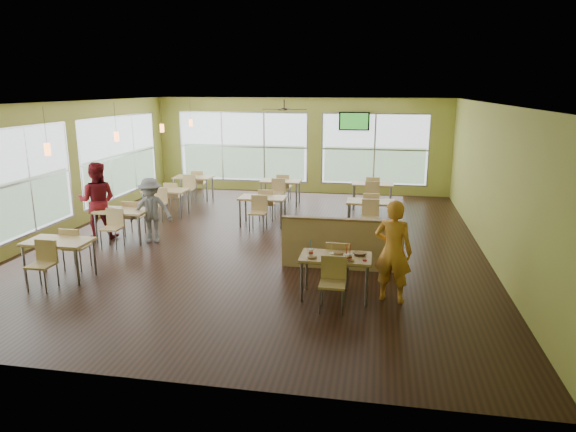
% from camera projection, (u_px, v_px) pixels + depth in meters
% --- Properties ---
extents(room, '(12.00, 12.04, 3.20)m').
position_uv_depth(room, '(260.00, 174.00, 11.70)').
color(room, black).
rests_on(room, ground).
extents(window_bays, '(9.24, 10.24, 2.38)m').
position_uv_depth(window_bays, '(197.00, 159.00, 15.12)').
color(window_bays, white).
rests_on(window_bays, room).
extents(main_table, '(1.22, 1.52, 0.87)m').
position_uv_depth(main_table, '(336.00, 263.00, 8.73)').
color(main_table, tan).
rests_on(main_table, floor).
extents(half_wall_divider, '(2.40, 0.14, 1.04)m').
position_uv_depth(half_wall_divider, '(342.00, 244.00, 10.14)').
color(half_wall_divider, tan).
rests_on(half_wall_divider, floor).
extents(dining_tables, '(6.92, 8.72, 0.87)m').
position_uv_depth(dining_tables, '(237.00, 199.00, 13.75)').
color(dining_tables, tan).
rests_on(dining_tables, floor).
extents(pendant_lights, '(0.11, 7.31, 0.86)m').
position_uv_depth(pendant_lights, '(140.00, 132.00, 12.68)').
color(pendant_lights, '#2D2119').
rests_on(pendant_lights, ceiling).
extents(ceiling_fan, '(1.25, 1.25, 0.29)m').
position_uv_depth(ceiling_fan, '(284.00, 109.00, 14.24)').
color(ceiling_fan, '#2D2119').
rests_on(ceiling_fan, ceiling).
extents(tv_backwall, '(1.00, 0.07, 0.60)m').
position_uv_depth(tv_backwall, '(354.00, 121.00, 16.82)').
color(tv_backwall, black).
rests_on(tv_backwall, wall_back).
extents(man_plaid, '(0.73, 0.57, 1.75)m').
position_uv_depth(man_plaid, '(393.00, 251.00, 8.54)').
color(man_plaid, orange).
rests_on(man_plaid, floor).
extents(patron_maroon, '(1.04, 0.90, 1.84)m').
position_uv_depth(patron_maroon, '(97.00, 201.00, 12.15)').
color(patron_maroon, '#5F0F13').
rests_on(patron_maroon, floor).
extents(patron_grey, '(1.07, 0.73, 1.52)m').
position_uv_depth(patron_grey, '(151.00, 210.00, 11.90)').
color(patron_grey, slate).
rests_on(patron_grey, floor).
extents(cup_blue, '(0.09, 0.09, 0.33)m').
position_uv_depth(cup_blue, '(311.00, 252.00, 8.68)').
color(cup_blue, white).
rests_on(cup_blue, main_table).
extents(cup_yellow, '(0.08, 0.08, 0.30)m').
position_uv_depth(cup_yellow, '(332.00, 256.00, 8.51)').
color(cup_yellow, white).
rests_on(cup_yellow, main_table).
extents(cup_red_near, '(0.09, 0.09, 0.32)m').
position_uv_depth(cup_red_near, '(346.00, 257.00, 8.42)').
color(cup_red_near, white).
rests_on(cup_red_near, main_table).
extents(cup_red_far, '(0.08, 0.08, 0.30)m').
position_uv_depth(cup_red_far, '(350.00, 257.00, 8.47)').
color(cup_red_far, white).
rests_on(cup_red_far, main_table).
extents(food_basket, '(0.23, 0.23, 0.05)m').
position_uv_depth(food_basket, '(360.00, 254.00, 8.73)').
color(food_basket, black).
rests_on(food_basket, main_table).
extents(ketchup_cup, '(0.07, 0.07, 0.03)m').
position_uv_depth(ketchup_cup, '(365.00, 260.00, 8.44)').
color(ketchup_cup, '#AE0F12').
rests_on(ketchup_cup, main_table).
extents(wrapper_left, '(0.17, 0.15, 0.04)m').
position_uv_depth(wrapper_left, '(312.00, 257.00, 8.58)').
color(wrapper_left, '#AA7F52').
rests_on(wrapper_left, main_table).
extents(wrapper_mid, '(0.21, 0.19, 0.05)m').
position_uv_depth(wrapper_mid, '(338.00, 253.00, 8.78)').
color(wrapper_mid, '#AA7F52').
rests_on(wrapper_mid, main_table).
extents(wrapper_right, '(0.17, 0.16, 0.03)m').
position_uv_depth(wrapper_right, '(350.00, 260.00, 8.43)').
color(wrapper_right, '#AA7F52').
rests_on(wrapper_right, main_table).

